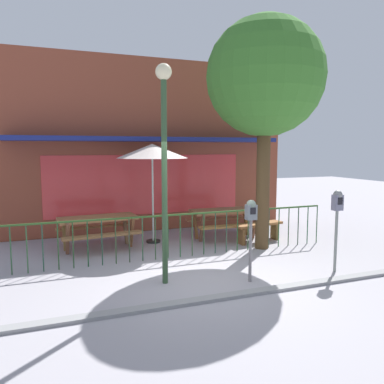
# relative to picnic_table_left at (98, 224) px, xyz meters

# --- Properties ---
(ground) EXTENTS (40.00, 40.00, 0.00)m
(ground) POSITION_rel_picnic_table_left_xyz_m (1.60, -2.96, -0.61)
(ground) COLOR #9B969D
(pub_storefront) EXTENTS (8.71, 1.43, 4.93)m
(pub_storefront) POSITION_rel_picnic_table_left_xyz_m (1.60, 1.78, 1.84)
(pub_storefront) COLOR #4A2913
(pub_storefront) RESTS_ON ground
(patio_fence_front) EXTENTS (7.34, 0.04, 0.97)m
(patio_fence_front) POSITION_rel_picnic_table_left_xyz_m (1.60, -1.35, 0.05)
(patio_fence_front) COLOR #294C1E
(patio_fence_front) RESTS_ON ground
(picnic_table_left) EXTENTS (1.91, 1.51, 0.79)m
(picnic_table_left) POSITION_rel_picnic_table_left_xyz_m (0.00, 0.00, 0.00)
(picnic_table_left) COLOR #956039
(picnic_table_left) RESTS_ON ground
(picnic_table_right) EXTENTS (1.88, 1.46, 0.79)m
(picnic_table_right) POSITION_rel_picnic_table_left_xyz_m (3.29, -0.09, 0.00)
(picnic_table_right) COLOR brown
(picnic_table_right) RESTS_ON ground
(patio_umbrella) EXTENTS (1.78, 1.78, 2.50)m
(patio_umbrella) POSITION_rel_picnic_table_left_xyz_m (1.39, 0.17, 1.69)
(patio_umbrella) COLOR black
(patio_umbrella) RESTS_ON ground
(patio_bench) EXTENTS (1.44, 0.58, 0.48)m
(patio_bench) POSITION_rel_picnic_table_left_xyz_m (3.94, -0.73, -0.26)
(patio_bench) COLOR #935D31
(patio_bench) RESTS_ON ground
(parking_meter_near) EXTENTS (0.18, 0.17, 1.60)m
(parking_meter_near) POSITION_rel_picnic_table_left_xyz_m (4.08, -3.36, 0.62)
(parking_meter_near) COLOR slate
(parking_meter_near) RESTS_ON ground
(parking_meter_far) EXTENTS (0.18, 0.17, 1.49)m
(parking_meter_far) POSITION_rel_picnic_table_left_xyz_m (2.26, -3.27, 0.54)
(parking_meter_far) COLOR gray
(parking_meter_far) RESTS_ON ground
(street_tree) EXTENTS (2.72, 2.72, 5.37)m
(street_tree) POSITION_rel_picnic_table_left_xyz_m (3.68, -1.32, 3.36)
(street_tree) COLOR #4A361E
(street_tree) RESTS_ON ground
(street_lamp) EXTENTS (0.28, 0.28, 3.80)m
(street_lamp) POSITION_rel_picnic_table_left_xyz_m (0.82, -2.79, 1.88)
(street_lamp) COLOR #2E4B2C
(street_lamp) RESTS_ON ground
(curb_edge) EXTENTS (12.20, 0.20, 0.11)m
(curb_edge) POSITION_rel_picnic_table_left_xyz_m (1.60, -3.81, -0.61)
(curb_edge) COLOR gray
(curb_edge) RESTS_ON ground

